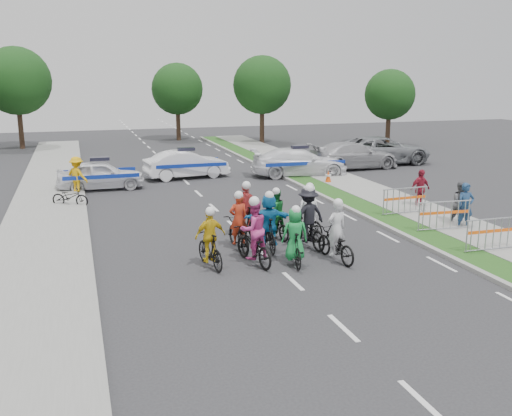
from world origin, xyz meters
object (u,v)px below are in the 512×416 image
object	(u,v)px
spectator_0	(465,206)
barrier_1	(444,217)
rider_6	(238,230)
tree_3	(16,81)
rider_2	(253,239)
rider_5	(268,225)
spectator_2	(420,189)
rider_4	(307,223)
tree_1	(262,85)
rider_9	(246,216)
police_car_2	(299,162)
barrier_0	(493,236)
rider_8	(275,219)
police_car_1	(187,164)
barrier_2	(405,202)
marshal_hiviz	(77,175)
cone_0	(307,199)
civilian_suv	(382,150)
parked_bike	(70,197)
rider_3	(210,244)
tree_2	(390,95)
tree_4	(177,89)
rider_7	(308,216)
spectator_1	(461,204)
rider_0	(336,240)
rider_1	(294,242)
civilian_sedan	(353,155)

from	to	relation	value
spectator_0	barrier_1	distance (m)	1.02
rider_6	tree_3	world-z (taller)	tree_3
rider_2	rider_5	xyz separation A→B (m)	(0.84, 1.12, 0.05)
barrier_1	spectator_2	bearing A→B (deg)	69.39
rider_4	tree_1	bearing A→B (deg)	-114.43
rider_6	rider_9	distance (m)	1.33
rider_2	police_car_2	size ratio (longest dim) A/B	0.40
spectator_2	barrier_0	xyz separation A→B (m)	(-1.30, -5.92, -0.25)
rider_8	rider_2	bearing A→B (deg)	46.17
rider_8	police_car_1	xyz separation A→B (m)	(-0.67, 12.14, 0.08)
police_car_1	tree_3	xyz separation A→B (m)	(-9.26, 15.80, 4.16)
rider_2	rider_6	distance (m)	1.54
police_car_1	tree_1	size ratio (longest dim) A/B	0.64
barrier_2	rider_4	bearing A→B (deg)	-153.23
rider_4	marshal_hiviz	bearing A→B (deg)	-66.91
cone_0	tree_1	size ratio (longest dim) A/B	0.10
tree_3	barrier_1	bearing A→B (deg)	-61.66
civilian_suv	parked_bike	bearing A→B (deg)	109.31
rider_3	rider_4	world-z (taller)	rider_4
civilian_suv	tree_2	distance (m)	10.65
tree_4	police_car_1	bearing A→B (deg)	-98.74
civilian_suv	spectator_0	xyz separation A→B (m)	(-4.86, -14.32, -0.01)
rider_5	barrier_2	distance (m)	6.93
rider_7	rider_2	bearing A→B (deg)	29.26
spectator_1	spectator_2	size ratio (longest dim) A/B	0.99
rider_2	rider_0	bearing A→B (deg)	157.54
barrier_2	rider_1	bearing A→B (deg)	-146.26
rider_6	rider_8	xyz separation A→B (m)	(1.52, 0.83, 0.03)
rider_3	tree_4	distance (m)	32.78
rider_1	tree_3	distance (m)	32.46
rider_1	cone_0	size ratio (longest dim) A/B	2.54
tree_3	police_car_2	bearing A→B (deg)	-48.35
spectator_1	spectator_2	distance (m)	2.77
rider_2	rider_4	xyz separation A→B (m)	(2.13, 1.10, 0.04)
civilian_sedan	barrier_0	bearing A→B (deg)	165.25
spectator_1	tree_1	distance (m)	26.71
barrier_1	cone_0	xyz separation A→B (m)	(-2.96, 5.11, -0.22)
cone_0	civilian_sedan	bearing A→B (deg)	52.56
police_car_1	tree_4	world-z (taller)	tree_4
rider_8	spectator_2	size ratio (longest dim) A/B	1.11
rider_4	police_car_1	size ratio (longest dim) A/B	0.47
spectator_0	parked_bike	world-z (taller)	spectator_0
spectator_1	barrier_1	world-z (taller)	spectator_1
police_car_2	marshal_hiviz	distance (m)	11.53
rider_9	parked_bike	xyz separation A→B (m)	(-5.63, 6.55, -0.32)
rider_3	barrier_0	world-z (taller)	rider_3
spectator_0	tree_3	xyz separation A→B (m)	(-16.67, 28.95, 4.06)
rider_6	spectator_1	size ratio (longest dim) A/B	1.18
rider_5	tree_3	size ratio (longest dim) A/B	0.26
rider_8	civilian_suv	bearing A→B (deg)	-142.57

